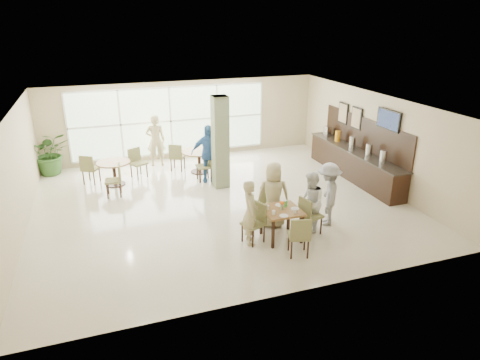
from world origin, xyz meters
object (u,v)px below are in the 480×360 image
object	(u,v)px
buffet_counter	(355,161)
teen_right	(310,203)
potted_plant	(50,153)
adult_a	(208,153)
main_table	(282,214)
round_table_left	(114,168)
adult_b	(221,143)
adult_standing	(156,140)
round_table_right	(199,155)
teen_far	(273,195)
teen_left	(250,212)
teen_standing	(328,194)

from	to	relation	value
buffet_counter	teen_right	world-z (taller)	buffet_counter
potted_plant	adult_a	xyz separation A→B (m)	(4.77, -2.33, 0.19)
main_table	round_table_left	world-z (taller)	same
buffet_counter	adult_b	distance (m)	4.43
round_table_left	adult_b	distance (m)	3.59
round_table_left	adult_standing	distance (m)	2.12
round_table_left	round_table_right	world-z (taller)	same
teen_far	adult_standing	distance (m)	5.95
round_table_right	potted_plant	size ratio (longest dim) A/B	0.81
teen_far	adult_a	size ratio (longest dim) A/B	0.91
main_table	potted_plant	world-z (taller)	potted_plant
teen_left	teen_far	bearing A→B (deg)	-43.11
teen_right	adult_b	bearing A→B (deg)	-153.84
potted_plant	teen_far	world-z (taller)	teen_far
buffet_counter	round_table_right	bearing A→B (deg)	154.98
buffet_counter	teen_right	distance (m)	4.22
adult_a	adult_standing	size ratio (longest dim) A/B	1.01
buffet_counter	round_table_left	bearing A→B (deg)	165.66
teen_left	teen_standing	bearing A→B (deg)	-72.78
teen_far	adult_standing	bearing A→B (deg)	-53.65
round_table_left	round_table_right	size ratio (longest dim) A/B	0.88
main_table	adult_standing	distance (m)	6.58
teen_far	adult_b	bearing A→B (deg)	-73.55
buffet_counter	teen_right	bearing A→B (deg)	-137.43
teen_standing	adult_b	bearing A→B (deg)	-136.20
round_table_right	adult_a	distance (m)	0.96
round_table_left	teen_far	xyz separation A→B (m)	(3.56, -4.17, 0.27)
round_table_right	teen_right	distance (m)	5.23
round_table_right	teen_right	xyz separation A→B (m)	(1.51, -5.01, 0.17)
adult_b	adult_a	bearing A→B (deg)	-23.95
buffet_counter	teen_right	size ratio (longest dim) A/B	3.08
teen_right	teen_standing	size ratio (longest dim) A/B	0.95
teen_far	round_table_right	bearing A→B (deg)	-63.58
potted_plant	teen_standing	bearing A→B (deg)	-42.39
main_table	teen_standing	distance (m)	1.46
round_table_left	adult_a	distance (m)	2.95
teen_standing	adult_a	size ratio (longest dim) A/B	0.88
round_table_left	adult_a	size ratio (longest dim) A/B	0.56
adult_a	main_table	bearing A→B (deg)	-64.43
teen_left	adult_b	distance (m)	5.16
round_table_right	potted_plant	xyz separation A→B (m)	(-4.69, 1.43, 0.14)
round_table_right	adult_a	bearing A→B (deg)	-84.69
teen_left	teen_far	size ratio (longest dim) A/B	0.93
teen_right	adult_standing	world-z (taller)	adult_standing
adult_b	adult_standing	bearing A→B (deg)	-106.10
adult_standing	buffet_counter	bearing A→B (deg)	156.71
teen_far	potted_plant	bearing A→B (deg)	-30.65
teen_left	adult_b	world-z (taller)	adult_b
buffet_counter	adult_standing	xyz separation A→B (m)	(-5.87, 3.32, 0.35)
buffet_counter	teen_right	xyz separation A→B (m)	(-3.11, -2.85, 0.21)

